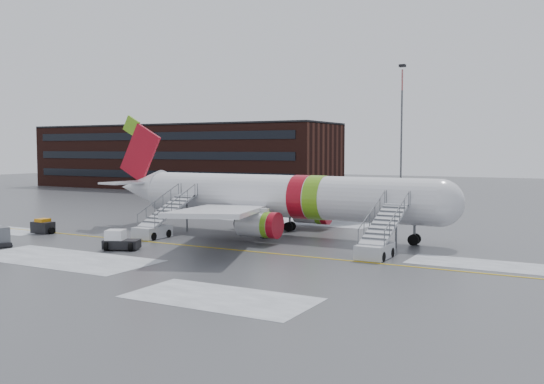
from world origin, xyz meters
The scene contains 8 objects.
ground centered at (0.00, 0.00, 0.00)m, with size 260.00×260.00×0.00m, color #494C4F.
airliner centered at (1.16, 8.01, 3.42)m, with size 35.03×32.97×11.18m.
airstair_fwd centered at (13.30, 1.47, 1.06)m, with size 2.05×7.70×3.48m.
airstair_aft centered at (-6.83, 1.47, 1.06)m, with size 2.05×7.70×3.48m.
pushback_tug centered at (-5.23, -5.08, 0.67)m, with size 3.02×2.71×1.53m.
baggage_tractor centered at (-17.74, -1.63, 0.57)m, with size 2.60×1.21×1.35m.
terminal_building centered at (-45.00, 54.98, 6.20)m, with size 62.00×16.11×12.30m.
light_mast_far_n centered at (-8.00, 78.00, 13.84)m, with size 1.20×1.20×24.25m.
Camera 1 is at (27.24, -39.97, 7.79)m, focal length 40.00 mm.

